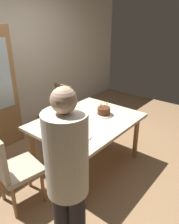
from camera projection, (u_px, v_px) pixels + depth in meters
ground at (87, 164)px, 3.25m from camera, size 6.40×6.40×0.00m
back_wall at (4, 60)px, 3.79m from camera, size 6.40×0.10×2.60m
dining_table at (87, 126)px, 2.99m from camera, size 1.41×1.08×0.72m
birthday_cake at (104, 111)px, 3.10m from camera, size 0.28×0.28×0.17m
plate_near_celebrant at (82, 137)px, 2.54m from camera, size 0.22×0.22×0.01m
plate_far_side at (70, 116)px, 3.04m from camera, size 0.22×0.22×0.01m
fork_near_celebrant at (71, 142)px, 2.43m from camera, size 0.18×0.02×0.01m
fork_far_side at (61, 120)px, 2.94m from camera, size 0.18×0.02×0.01m
chair_spindle_back at (57, 115)px, 3.73m from camera, size 0.45×0.45×0.95m
chair_upholstered at (11, 167)px, 2.34m from camera, size 0.51×0.51×0.95m
person_celebrant at (67, 176)px, 1.64m from camera, size 0.32×0.32×1.60m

